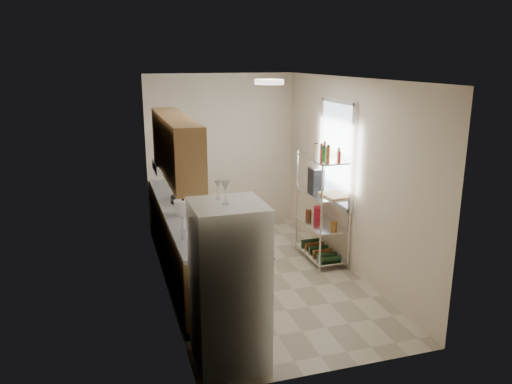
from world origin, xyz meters
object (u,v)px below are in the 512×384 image
Objects in this scene: refrigerator at (229,285)px; rice_cooker at (183,208)px; espresso_machine at (316,177)px; cutting_board at (335,195)px; frying_pan_large at (180,201)px.

refrigerator reaches higher than rice_cooker.
cutting_board is at bearing -84.03° from espresso_machine.
refrigerator is 3.08m from espresso_machine.
refrigerator is at bearing -137.08° from cutting_board.
cutting_board is at bearing -3.66° from rice_cooker.
rice_cooker reaches higher than frying_pan_large.
rice_cooker is 2.07m from cutting_board.
refrigerator is at bearing -88.23° from frying_pan_large.
cutting_board is at bearing 42.92° from refrigerator.
cutting_board is (1.95, 1.82, 0.23)m from refrigerator.
frying_pan_large is 2.14m from cutting_board.
rice_cooker is 2.08m from espresso_machine.
refrigerator is 6.08× the size of frying_pan_large.
rice_cooker reaches higher than cutting_board.
refrigerator is at bearing -86.78° from rice_cooker.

